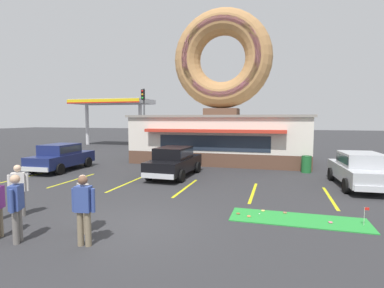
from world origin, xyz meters
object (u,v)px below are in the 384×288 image
at_px(golf_ball, 259,214).
at_px(pedestrian_beanie_man, 18,188).
at_px(pedestrian_blue_sweater_man, 16,205).
at_px(car_silver, 360,168).
at_px(putting_flag_pin, 366,212).
at_px(pedestrian_leather_jacket_man, 83,201).
at_px(pedestrian_hooded_kid, 84,207).
at_px(traffic_light_pole, 144,112).
at_px(car_black, 174,160).
at_px(trash_bin, 306,164).
at_px(car_navy, 61,156).

xyz_separation_m(golf_ball, pedestrian_beanie_man, (-7.39, -2.23, 0.87)).
bearing_deg(pedestrian_blue_sweater_man, car_silver, 42.93).
relative_size(putting_flag_pin, pedestrian_leather_jacket_man, 0.34).
bearing_deg(pedestrian_beanie_man, putting_flag_pin, 11.14).
bearing_deg(pedestrian_hooded_kid, traffic_light_pole, 110.99).
bearing_deg(golf_ball, putting_flag_pin, -3.47).
bearing_deg(pedestrian_blue_sweater_man, car_black, 84.45).
bearing_deg(traffic_light_pole, car_silver, -32.52).
xyz_separation_m(car_silver, trash_bin, (-1.98, 3.35, -0.37)).
distance_m(golf_ball, car_navy, 13.20).
distance_m(car_silver, car_navy, 16.16).
height_order(car_navy, trash_bin, car_navy).
xyz_separation_m(pedestrian_beanie_man, traffic_light_pole, (-3.74, 17.23, 2.78)).
bearing_deg(pedestrian_blue_sweater_man, putting_flag_pin, 22.86).
bearing_deg(putting_flag_pin, pedestrian_blue_sweater_man, -157.14).
bearing_deg(car_black, pedestrian_leather_jacket_man, -87.99).
xyz_separation_m(car_black, pedestrian_hooded_kid, (0.84, -8.97, 0.11)).
relative_size(trash_bin, traffic_light_pole, 0.17).
height_order(golf_ball, car_silver, car_silver).
distance_m(golf_ball, car_silver, 6.75).
bearing_deg(pedestrian_blue_sweater_man, pedestrian_hooded_kid, 9.79).
bearing_deg(pedestrian_blue_sweater_man, car_navy, 124.41).
distance_m(car_black, car_navy, 7.21).
xyz_separation_m(pedestrian_blue_sweater_man, pedestrian_beanie_man, (-1.65, 1.64, -0.04)).
xyz_separation_m(putting_flag_pin, car_black, (-7.85, 5.59, 0.43)).
height_order(golf_ball, car_black, car_black).
bearing_deg(pedestrian_leather_jacket_man, pedestrian_beanie_man, 168.02).
relative_size(car_silver, pedestrian_hooded_kid, 2.65).
distance_m(car_silver, traffic_light_pole, 18.29).
relative_size(car_black, traffic_light_pole, 0.80).
bearing_deg(traffic_light_pole, trash_bin, -25.66).
bearing_deg(traffic_light_pole, pedestrian_beanie_man, -77.77).
distance_m(car_navy, pedestrian_hooded_kid, 12.01).
distance_m(car_navy, traffic_light_pole, 10.11).
bearing_deg(car_navy, pedestrian_hooded_kid, -47.92).
bearing_deg(car_silver, golf_ball, -127.85).
height_order(golf_ball, putting_flag_pin, putting_flag_pin).
bearing_deg(trash_bin, pedestrian_beanie_man, -131.21).
height_order(car_navy, pedestrian_beanie_man, pedestrian_beanie_man).
bearing_deg(traffic_light_pole, car_navy, -95.45).
distance_m(putting_flag_pin, pedestrian_blue_sweater_man, 9.51).
bearing_deg(pedestrian_hooded_kid, trash_bin, 63.34).
relative_size(pedestrian_hooded_kid, trash_bin, 1.80).
relative_size(car_black, trash_bin, 4.73).
bearing_deg(pedestrian_blue_sweater_man, pedestrian_beanie_man, 135.20).
xyz_separation_m(putting_flag_pin, pedestrian_blue_sweater_man, (-8.75, -3.69, 0.53)).
xyz_separation_m(putting_flag_pin, trash_bin, (-0.88, 8.82, 0.06)).
xyz_separation_m(pedestrian_hooded_kid, trash_bin, (6.13, 12.21, -0.48)).
height_order(putting_flag_pin, pedestrian_blue_sweater_man, pedestrian_blue_sweater_man).
height_order(putting_flag_pin, pedestrian_hooded_kid, pedestrian_hooded_kid).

